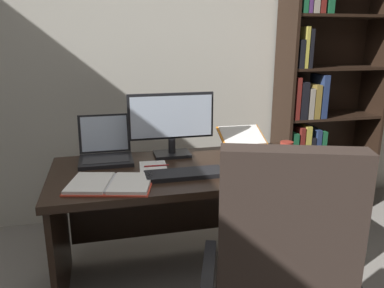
{
  "coord_description": "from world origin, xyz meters",
  "views": [
    {
      "loc": [
        -0.42,
        -0.91,
        1.43
      ],
      "look_at": [
        0.04,
        1.01,
        0.88
      ],
      "focal_mm": 35.15,
      "sensor_mm": 36.0,
      "label": 1
    }
  ],
  "objects_px": {
    "desk": "(187,194)",
    "notepad": "(153,167)",
    "laptop": "(106,151)",
    "pen": "(157,166)",
    "computer_mouse": "(238,168)",
    "coffee_mug": "(286,150)",
    "bookshelf": "(318,98)",
    "keyboard": "(185,174)",
    "monitor": "(171,124)",
    "reading_stand_with_book": "(243,138)",
    "open_binder": "(110,184)"
  },
  "relations": [
    {
      "from": "laptop",
      "to": "notepad",
      "type": "distance_m",
      "value": 0.34
    },
    {
      "from": "keyboard",
      "to": "coffee_mug",
      "type": "xyz_separation_m",
      "value": [
        0.67,
        0.16,
        0.04
      ]
    },
    {
      "from": "reading_stand_with_book",
      "to": "open_binder",
      "type": "bearing_deg",
      "value": -150.95
    },
    {
      "from": "monitor",
      "to": "coffee_mug",
      "type": "xyz_separation_m",
      "value": [
        0.67,
        -0.22,
        -0.15
      ]
    },
    {
      "from": "bookshelf",
      "to": "monitor",
      "type": "xyz_separation_m",
      "value": [
        -1.33,
        -0.55,
        -0.03
      ]
    },
    {
      "from": "reading_stand_with_book",
      "to": "coffee_mug",
      "type": "distance_m",
      "value": 0.33
    },
    {
      "from": "laptop",
      "to": "keyboard",
      "type": "bearing_deg",
      "value": -43.59
    },
    {
      "from": "desk",
      "to": "reading_stand_with_book",
      "type": "height_order",
      "value": "reading_stand_with_book"
    },
    {
      "from": "desk",
      "to": "notepad",
      "type": "bearing_deg",
      "value": -166.79
    },
    {
      "from": "desk",
      "to": "monitor",
      "type": "height_order",
      "value": "monitor"
    },
    {
      "from": "laptop",
      "to": "pen",
      "type": "distance_m",
      "value": 0.36
    },
    {
      "from": "monitor",
      "to": "computer_mouse",
      "type": "height_order",
      "value": "monitor"
    },
    {
      "from": "bookshelf",
      "to": "notepad",
      "type": "relative_size",
      "value": 9.56
    },
    {
      "from": "bookshelf",
      "to": "monitor",
      "type": "height_order",
      "value": "bookshelf"
    },
    {
      "from": "computer_mouse",
      "to": "coffee_mug",
      "type": "distance_m",
      "value": 0.4
    },
    {
      "from": "bookshelf",
      "to": "coffee_mug",
      "type": "xyz_separation_m",
      "value": [
        -0.66,
        -0.77,
        -0.18
      ]
    },
    {
      "from": "monitor",
      "to": "notepad",
      "type": "relative_size",
      "value": 2.51
    },
    {
      "from": "open_binder",
      "to": "coffee_mug",
      "type": "height_order",
      "value": "coffee_mug"
    },
    {
      "from": "notepad",
      "to": "laptop",
      "type": "bearing_deg",
      "value": 139.36
    },
    {
      "from": "laptop",
      "to": "pen",
      "type": "bearing_deg",
      "value": -38.53
    },
    {
      "from": "monitor",
      "to": "laptop",
      "type": "xyz_separation_m",
      "value": [
        -0.4,
        0.01,
        -0.15
      ]
    },
    {
      "from": "desk",
      "to": "open_binder",
      "type": "bearing_deg",
      "value": -149.55
    },
    {
      "from": "bookshelf",
      "to": "desk",
      "type": "bearing_deg",
      "value": -150.72
    },
    {
      "from": "pen",
      "to": "monitor",
      "type": "bearing_deg",
      "value": 59.33
    },
    {
      "from": "pen",
      "to": "bookshelf",
      "type": "bearing_deg",
      "value": 27.6
    },
    {
      "from": "desk",
      "to": "bookshelf",
      "type": "distance_m",
      "value": 1.52
    },
    {
      "from": "desk",
      "to": "computer_mouse",
      "type": "height_order",
      "value": "computer_mouse"
    },
    {
      "from": "monitor",
      "to": "open_binder",
      "type": "relative_size",
      "value": 1.14
    },
    {
      "from": "monitor",
      "to": "computer_mouse",
      "type": "relative_size",
      "value": 5.08
    },
    {
      "from": "monitor",
      "to": "laptop",
      "type": "height_order",
      "value": "monitor"
    },
    {
      "from": "notepad",
      "to": "monitor",
      "type": "bearing_deg",
      "value": 55.54
    },
    {
      "from": "bookshelf",
      "to": "laptop",
      "type": "xyz_separation_m",
      "value": [
        -1.73,
        -0.54,
        -0.18
      ]
    },
    {
      "from": "bookshelf",
      "to": "notepad",
      "type": "height_order",
      "value": "bookshelf"
    },
    {
      "from": "pen",
      "to": "notepad",
      "type": "bearing_deg",
      "value": 180.0
    },
    {
      "from": "laptop",
      "to": "open_binder",
      "type": "xyz_separation_m",
      "value": [
        0.01,
        -0.43,
        -0.04
      ]
    },
    {
      "from": "desk",
      "to": "keyboard",
      "type": "xyz_separation_m",
      "value": [
        -0.06,
        -0.21,
        0.21
      ]
    },
    {
      "from": "desk",
      "to": "notepad",
      "type": "relative_size",
      "value": 7.34
    },
    {
      "from": "bookshelf",
      "to": "computer_mouse",
      "type": "distance_m",
      "value": 1.4
    },
    {
      "from": "monitor",
      "to": "computer_mouse",
      "type": "xyz_separation_m",
      "value": [
        0.3,
        -0.38,
        -0.18
      ]
    },
    {
      "from": "bookshelf",
      "to": "monitor",
      "type": "distance_m",
      "value": 1.44
    },
    {
      "from": "notepad",
      "to": "coffee_mug",
      "type": "distance_m",
      "value": 0.82
    },
    {
      "from": "keyboard",
      "to": "notepad",
      "type": "bearing_deg",
      "value": 131.88
    },
    {
      "from": "reading_stand_with_book",
      "to": "computer_mouse",
      "type": "bearing_deg",
      "value": -113.68
    },
    {
      "from": "computer_mouse",
      "to": "pen",
      "type": "distance_m",
      "value": 0.46
    },
    {
      "from": "notepad",
      "to": "reading_stand_with_book",
      "type": "bearing_deg",
      "value": 23.31
    },
    {
      "from": "desk",
      "to": "laptop",
      "type": "distance_m",
      "value": 0.55
    },
    {
      "from": "keyboard",
      "to": "pen",
      "type": "distance_m",
      "value": 0.21
    },
    {
      "from": "computer_mouse",
      "to": "pen",
      "type": "bearing_deg",
      "value": 158.99
    },
    {
      "from": "bookshelf",
      "to": "monitor",
      "type": "relative_size",
      "value": 3.8
    },
    {
      "from": "pen",
      "to": "desk",
      "type": "bearing_deg",
      "value": 14.6
    }
  ]
}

